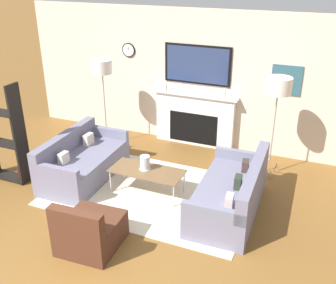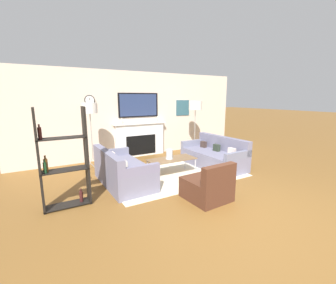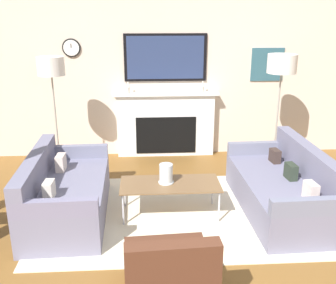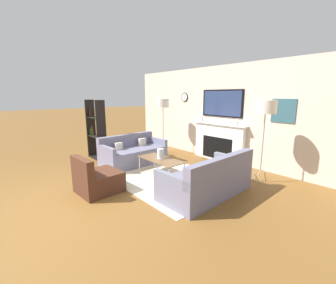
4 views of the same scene
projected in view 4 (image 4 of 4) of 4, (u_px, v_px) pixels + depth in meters
The scene contains 11 objects.
ground_plane at pixel (59, 207), 3.83m from camera, with size 60.00×60.00×0.00m, color brown.
fireplace_wall at pixel (222, 118), 6.46m from camera, with size 7.57×0.28×2.70m.
area_rug at pixel (163, 176), 5.31m from camera, with size 3.26×2.17×0.01m.
couch_left at pixel (133, 154), 6.23m from camera, with size 0.92×1.76×0.79m.
couch_right at pixel (208, 181), 4.27m from camera, with size 0.93×1.90×0.82m.
armchair at pixel (97, 180), 4.40m from camera, with size 0.77×0.82×0.75m.
coffee_table at pixel (161, 160), 5.26m from camera, with size 1.20×0.54×0.41m.
hurricane_candle at pixel (161, 154), 5.29m from camera, with size 0.19×0.19×0.23m.
floor_lamp_left at pixel (163, 104), 7.10m from camera, with size 0.38×0.38×1.77m.
floor_lamp_right at pixel (266, 108), 4.62m from camera, with size 0.43×0.43×1.79m.
shelf_unit at pixel (96, 132), 6.67m from camera, with size 0.78×0.28×1.75m.
Camera 4 is at (3.88, -0.89, 1.88)m, focal length 24.00 mm.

